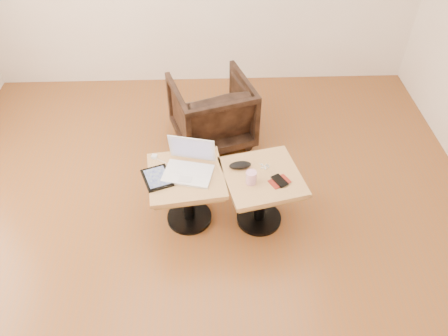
{
  "coord_description": "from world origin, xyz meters",
  "views": [
    {
      "loc": [
        0.08,
        -2.09,
        2.66
      ],
      "look_at": [
        0.16,
        0.18,
        0.54
      ],
      "focal_mm": 35.0,
      "sensor_mm": 36.0,
      "label": 1
    }
  ],
  "objects_px": {
    "armchair": "(212,111)",
    "side_table_left": "(187,186)",
    "laptop": "(189,165)",
    "striped_cup": "(251,177)",
    "side_table_right": "(261,187)"
  },
  "relations": [
    {
      "from": "laptop",
      "to": "armchair",
      "type": "height_order",
      "value": "laptop"
    },
    {
      "from": "side_table_left",
      "to": "side_table_right",
      "type": "height_order",
      "value": "same"
    },
    {
      "from": "side_table_right",
      "to": "armchair",
      "type": "xyz_separation_m",
      "value": [
        -0.35,
        1.03,
        -0.05
      ]
    },
    {
      "from": "side_table_right",
      "to": "striped_cup",
      "type": "bearing_deg",
      "value": -154.44
    },
    {
      "from": "striped_cup",
      "to": "laptop",
      "type": "bearing_deg",
      "value": 162.18
    },
    {
      "from": "armchair",
      "to": "striped_cup",
      "type": "bearing_deg",
      "value": 85.9
    },
    {
      "from": "armchair",
      "to": "side_table_left",
      "type": "bearing_deg",
      "value": 61.3
    },
    {
      "from": "side_table_left",
      "to": "armchair",
      "type": "xyz_separation_m",
      "value": [
        0.2,
        1.0,
        -0.05
      ]
    },
    {
      "from": "side_table_left",
      "to": "side_table_right",
      "type": "distance_m",
      "value": 0.55
    },
    {
      "from": "side_table_right",
      "to": "striped_cup",
      "type": "distance_m",
      "value": 0.2
    },
    {
      "from": "striped_cup",
      "to": "armchair",
      "type": "height_order",
      "value": "armchair"
    },
    {
      "from": "striped_cup",
      "to": "armchair",
      "type": "distance_m",
      "value": 1.15
    },
    {
      "from": "side_table_left",
      "to": "laptop",
      "type": "xyz_separation_m",
      "value": [
        0.03,
        0.04,
        0.17
      ]
    },
    {
      "from": "side_table_right",
      "to": "striped_cup",
      "type": "height_order",
      "value": "striped_cup"
    },
    {
      "from": "side_table_left",
      "to": "striped_cup",
      "type": "relative_size",
      "value": 6.2
    }
  ]
}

